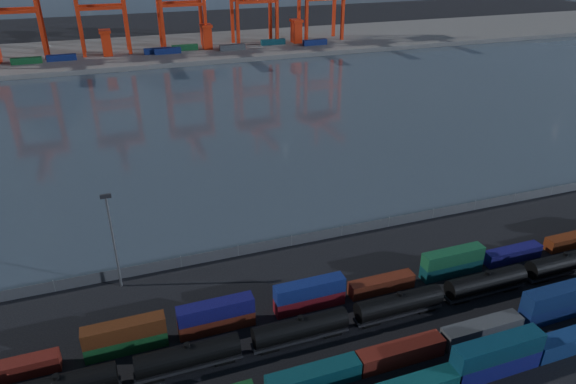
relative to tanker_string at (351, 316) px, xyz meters
name	(u,v)px	position (x,y,z in m)	size (l,w,h in m)	color
ground	(362,351)	(-0.51, -4.64, -2.15)	(700.00, 700.00, 0.00)	black
harbor_water	(207,118)	(-0.51, 100.36, -2.14)	(700.00, 700.00, 0.00)	#34404B
far_quay	(162,50)	(-0.51, 205.36, -1.15)	(700.00, 70.00, 2.00)	#514F4C
container_row_mid	(343,366)	(-4.99, -7.97, -0.26)	(141.84, 2.49, 5.30)	#3D3F42
container_row_north	(323,294)	(-1.69, 6.20, -0.23)	(140.03, 2.22, 4.73)	navy
tanker_string	(351,316)	(0.00, 0.00, 0.00)	(122.45, 3.00, 4.29)	black
waterfront_fence	(292,241)	(-0.51, 23.36, -1.15)	(160.12, 0.12, 2.20)	#595B5E
yard_light_mast	(113,237)	(-30.51, 21.36, 7.15)	(1.60, 0.40, 16.60)	slate
quay_containers	(141,52)	(-11.51, 190.82, 1.15)	(172.58, 10.99, 2.60)	navy
straddle_carriers	(158,39)	(-3.01, 195.36, 5.67)	(140.00, 7.00, 11.10)	red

